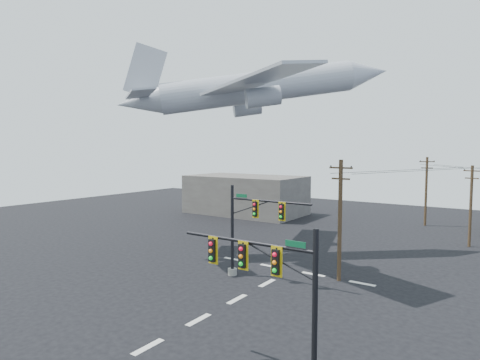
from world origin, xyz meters
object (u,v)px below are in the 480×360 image
Objects in this scene: signal_mast_far at (247,229)px; utility_pole_c at (426,190)px; utility_pole_a at (340,218)px; utility_pole_b at (471,204)px; signal_mast_near at (277,292)px; airliner at (256,88)px.

signal_mast_far is 32.77m from utility_pole_c.
utility_pole_a reaches higher than utility_pole_c.
utility_pole_a is at bearing -110.03° from utility_pole_c.
utility_pole_c reaches higher than utility_pole_b.
signal_mast_near is 25.21m from airliner.
signal_mast_near is 1.00× the size of signal_mast_far.
utility_pole_c reaches higher than signal_mast_far.
utility_pole_b is (4.72, 32.63, 0.52)m from signal_mast_near.
signal_mast_near is 32.97m from utility_pole_b.
airliner is (-9.98, 3.77, 11.14)m from utility_pole_a.
utility_pole_a is 1.02× the size of utility_pole_c.
utility_pole_b is 25.29m from airliner.
utility_pole_a reaches higher than signal_mast_far.
signal_mast_far is at bearing 128.63° from signal_mast_near.
utility_pole_c is at bearing 91.70° from signal_mast_near.
utility_pole_c is at bearing 92.83° from utility_pole_a.
utility_pole_a is 1.10× the size of utility_pole_b.
signal_mast_far is 0.86× the size of utility_pole_b.
airliner reaches higher than utility_pole_c.
utility_pole_a reaches higher than utility_pole_b.
signal_mast_near is at bearing -74.53° from utility_pole_a.
utility_pole_b is at bearing 58.34° from signal_mast_far.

